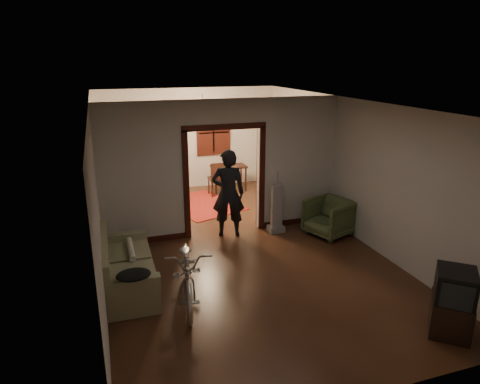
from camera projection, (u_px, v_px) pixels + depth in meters
name	position (u px, v px, depth m)	size (l,w,h in m)	color
floor	(235.00, 245.00, 8.51)	(5.00, 8.50, 0.01)	#321A10
ceiling	(235.00, 102.00, 7.67)	(5.00, 8.50, 0.01)	white
wall_back	(189.00, 139.00, 11.94)	(5.00, 0.02, 2.80)	beige
wall_left	(97.00, 190.00, 7.34)	(0.02, 8.50, 2.80)	beige
wall_right	(350.00, 167.00, 8.84)	(0.02, 8.50, 2.80)	beige
partition_wall	(224.00, 168.00, 8.77)	(5.00, 0.14, 2.80)	beige
door_casing	(224.00, 182.00, 8.86)	(1.74, 0.20, 2.32)	black
far_window	(213.00, 133.00, 12.07)	(0.98, 0.06, 1.28)	black
chandelier	(203.00, 112.00, 10.07)	(0.24, 0.24, 0.24)	#FFE0A5
light_switch	(273.00, 172.00, 9.06)	(0.08, 0.01, 0.12)	silver
sofa	(126.00, 263.00, 6.82)	(0.84, 1.88, 0.86)	#6D704B
rolled_paper	(131.00, 249.00, 7.09)	(0.10, 0.10, 0.80)	beige
jacket	(133.00, 275.00, 5.94)	(0.48, 0.36, 0.14)	black
bicycle	(188.00, 271.00, 6.46)	(0.65, 1.86, 0.98)	silver
armchair	(329.00, 217.00, 8.90)	(0.83, 0.85, 0.77)	#475530
tv_stand	(450.00, 316.00, 5.73)	(0.55, 0.50, 0.50)	black
crt_tv	(455.00, 287.00, 5.59)	(0.54, 0.48, 0.46)	black
vacuum	(276.00, 208.00, 9.02)	(0.32, 0.26, 1.06)	gray
person	(228.00, 193.00, 8.72)	(0.67, 0.44, 1.84)	black
oriental_rug	(202.00, 205.00, 10.84)	(1.54, 2.02, 0.02)	maroon
locker	(138.00, 161.00, 11.30)	(0.95, 0.53, 1.89)	#203620
globe	(135.00, 124.00, 11.01)	(0.29, 0.29, 0.29)	#1E5972
desk	(229.00, 178.00, 11.92)	(0.95, 0.53, 0.70)	black
desk_chair	(217.00, 179.00, 11.47)	(0.42, 0.42, 0.94)	black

